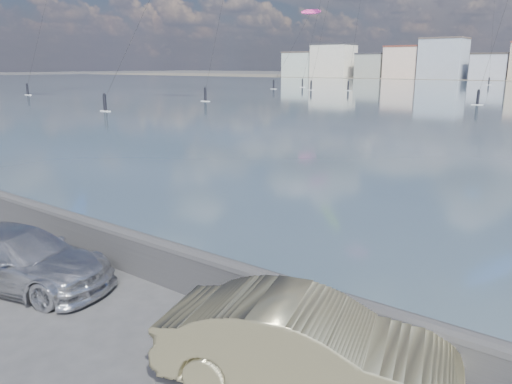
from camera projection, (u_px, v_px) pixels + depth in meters
ground at (82, 342)px, 9.20m from camera, size 700.00×700.00×0.00m
seawall at (185, 267)px, 11.14m from camera, size 400.00×0.36×1.08m
car_silver at (19, 258)px, 11.41m from camera, size 4.96×3.06×1.34m
car_champagne at (306, 347)px, 7.65m from camera, size 4.88×2.89×1.52m
kitesurfer_19 at (311, 13)px, 114.30m from camera, size 3.45×20.49×18.28m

